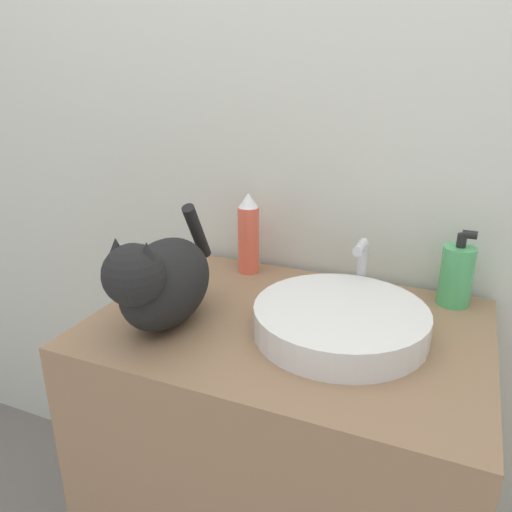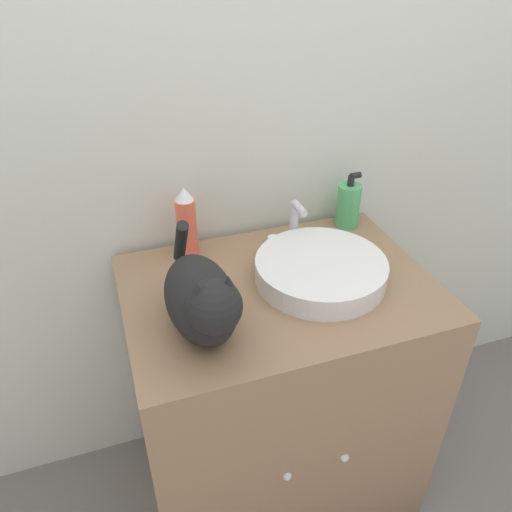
# 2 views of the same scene
# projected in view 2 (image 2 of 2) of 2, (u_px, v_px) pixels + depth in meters

# --- Properties ---
(wall_back) EXTENTS (6.00, 0.05, 2.50)m
(wall_back) POSITION_uv_depth(u_px,v_px,m) (239.00, 85.00, 1.31)
(wall_back) COLOR silver
(wall_back) RESTS_ON ground_plane
(vanity_cabinet) EXTENTS (0.80, 0.58, 0.83)m
(vanity_cabinet) POSITION_uv_depth(u_px,v_px,m) (276.00, 395.00, 1.51)
(vanity_cabinet) COLOR #8C6B4C
(vanity_cabinet) RESTS_ON ground_plane
(sink_basin) EXTENTS (0.34, 0.34, 0.06)m
(sink_basin) POSITION_uv_depth(u_px,v_px,m) (321.00, 270.00, 1.29)
(sink_basin) COLOR white
(sink_basin) RESTS_ON vanity_cabinet
(faucet) EXTENTS (0.16, 0.08, 0.14)m
(faucet) POSITION_uv_depth(u_px,v_px,m) (294.00, 227.00, 1.42)
(faucet) COLOR silver
(faucet) RESTS_ON vanity_cabinet
(cat) EXTENTS (0.16, 0.36, 0.22)m
(cat) POSITION_uv_depth(u_px,v_px,m) (202.00, 299.00, 1.07)
(cat) COLOR black
(cat) RESTS_ON vanity_cabinet
(soap_bottle) EXTENTS (0.07, 0.07, 0.17)m
(soap_bottle) POSITION_uv_depth(u_px,v_px,m) (348.00, 205.00, 1.51)
(soap_bottle) COLOR #4CB266
(soap_bottle) RESTS_ON vanity_cabinet
(spray_bottle) EXTENTS (0.05, 0.05, 0.21)m
(spray_bottle) POSITION_uv_depth(u_px,v_px,m) (187.00, 223.00, 1.35)
(spray_bottle) COLOR #EF6047
(spray_bottle) RESTS_ON vanity_cabinet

